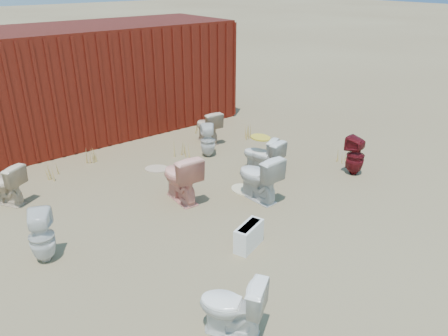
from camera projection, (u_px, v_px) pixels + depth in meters
ground at (247, 212)px, 6.89m from camera, size 100.00×100.00×0.00m
shipping_container at (102, 78)px, 10.12m from camera, size 6.00×2.40×2.40m
toilet_front_a at (232, 307)px, 4.45m from camera, size 0.70×0.79×0.70m
toilet_front_pink at (181, 177)px, 7.10m from camera, size 0.52×0.84×0.83m
toilet_front_c at (259, 177)px, 7.13m from camera, size 0.49×0.81×0.81m
toilet_front_maroon at (355, 156)px, 8.04m from camera, size 0.36×0.37×0.73m
toilet_front_e at (266, 156)px, 8.08m from camera, size 0.51×0.73×0.68m
toilet_back_a at (42, 237)px, 5.60m from camera, size 0.43×0.44×0.72m
toilet_back_beige_left at (4, 184)px, 7.01m from camera, size 0.69×0.78×0.69m
toilet_back_beige_right at (208, 126)px, 9.57m from camera, size 0.46×0.74×0.72m
toilet_back_yellowlid at (260, 154)px, 8.21m from camera, size 0.61×0.73×0.65m
toilet_back_e at (208, 141)px, 8.85m from camera, size 0.41×0.42×0.67m
yellow_lid at (260, 137)px, 8.08m from camera, size 0.33×0.41×0.02m
loose_tank at (249, 236)px, 5.95m from camera, size 0.54×0.36×0.35m
loose_lid_near at (244, 190)px, 7.56m from camera, size 0.38×0.50×0.02m
loose_lid_far at (157, 169)px, 8.36m from camera, size 0.58×0.59×0.02m
weed_clump_a at (51, 173)px, 7.92m from camera, size 0.36×0.36×0.26m
weed_clump_b at (183, 149)px, 8.90m from camera, size 0.32×0.32×0.32m
weed_clump_c at (251, 130)px, 9.91m from camera, size 0.36×0.36×0.35m
weed_clump_d at (92, 155)px, 8.64m from camera, size 0.30×0.30×0.30m
weed_clump_e at (202, 127)px, 10.25m from camera, size 0.34×0.34×0.27m
weed_clump_f at (344, 156)px, 8.67m from camera, size 0.28×0.28×0.23m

